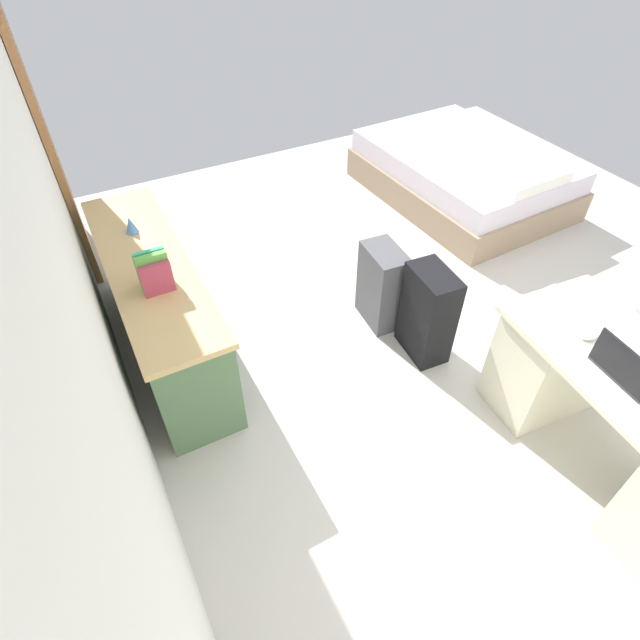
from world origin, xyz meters
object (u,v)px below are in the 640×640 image
Objects in this scene: suitcase_spare_grey at (382,286)px; figurine_small at (131,225)px; desk at (618,422)px; suitcase_black at (427,314)px; computer_mouse at (590,336)px; bed at (463,174)px; laptop at (627,369)px; credenza at (160,307)px.

figurine_small is (0.78, 1.44, 0.49)m from suitcase_spare_grey.
suitcase_black is at bearing 15.82° from desk.
desk is 1.64m from suitcase_spare_grey.
computer_mouse is at bearing -155.15° from suitcase_black.
computer_mouse reaches higher than suitcase_spare_grey.
bed is 3.26× the size of suitcase_spare_grey.
suitcase_black is 0.42m from suitcase_spare_grey.
bed is at bearing -23.19° from computer_mouse.
suitcase_spare_grey is at bearing 22.25° from computer_mouse.
laptop is at bearing 153.03° from bed.
credenza is 18.00× the size of computer_mouse.
suitcase_black is at bearing 12.42° from laptop.
computer_mouse reaches higher than credenza.
credenza is 16.36× the size of figurine_small.
laptop is 3.28× the size of computer_mouse.
computer_mouse reaches higher than suitcase_black.
figurine_small is (-0.33, 3.11, 0.55)m from bed.
laptop is at bearing -162.60° from suitcase_black.
desk is at bearing -170.55° from computer_mouse.
desk is 2.74m from credenza.
figurine_small is (1.19, 1.53, 0.46)m from suitcase_black.
bed is 2.00m from suitcase_spare_grey.
desk is 0.76× the size of bed.
credenza is 3.00× the size of suitcase_spare_grey.
computer_mouse is at bearing 4.42° from desk.
laptop reaches higher than computer_mouse.
credenza is at bearing 102.36° from bed.
laptop is (-1.11, -0.24, 0.44)m from suitcase_black.
desk is at bearing -127.09° from laptop.
credenza is 2.66m from laptop.
desk reaches higher than bed.
laptop reaches higher than bed.
bed is at bearing -51.32° from suitcase_spare_grey.
desk is 14.92× the size of computer_mouse.
laptop reaches higher than credenza.
figurine_small is at bearing 37.60° from laptop.
computer_mouse is (0.26, -0.06, -0.03)m from laptop.
bed is 2.19m from suitcase_black.
figurine_small reaches higher than suitcase_black.
desk is 2.49× the size of suitcase_spare_grey.
computer_mouse is (-1.26, -0.39, 0.44)m from suitcase_spare_grey.
credenza reaches higher than desk.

